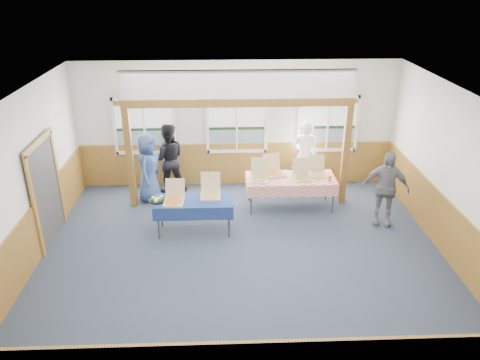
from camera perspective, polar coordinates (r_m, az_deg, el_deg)
name	(u,v)px	position (r m, az deg, el deg)	size (l,w,h in m)	color
floor	(243,256)	(9.34, 0.35, -9.28)	(8.00, 8.00, 0.00)	#252E3C
ceiling	(243,97)	(8.02, 0.41, 10.11)	(8.00, 8.00, 0.00)	white
wall_back	(237,125)	(11.82, -0.41, 6.78)	(8.00, 8.00, 0.00)	silver
wall_front	(257,310)	(5.58, 2.09, -15.53)	(8.00, 8.00, 0.00)	silver
wall_left	(21,186)	(9.29, -25.10, -0.71)	(8.00, 8.00, 0.00)	silver
wall_right	(457,179)	(9.60, 24.98, 0.10)	(8.00, 8.00, 0.00)	silver
wainscot_back	(237,164)	(12.16, -0.39, 2.02)	(7.98, 0.05, 1.10)	brown
wainscot_left	(33,236)	(9.73, -23.88, -6.32)	(0.05, 6.98, 1.10)	brown
wainscot_right	(446,228)	(10.03, 23.80, -5.38)	(0.05, 6.98, 1.10)	brown
cased_opening	(46,192)	(10.25, -22.60, -1.36)	(0.06, 1.30, 2.10)	#343434
window_left	(144,123)	(11.91, -11.61, 6.81)	(1.56, 0.10, 1.46)	white
window_mid	(237,122)	(11.76, -0.40, 7.08)	(1.56, 0.10, 1.46)	white
window_right	(328,121)	(12.05, 10.68, 7.09)	(1.56, 0.10, 1.46)	white
post_left	(130,158)	(11.03, -13.29, 2.57)	(0.15, 0.15, 2.40)	#5E3115
post_right	(345,155)	(11.19, 12.73, 2.95)	(0.15, 0.15, 2.40)	#5E3115
cross_beam	(238,102)	(10.42, -0.20, 9.45)	(5.15, 0.18, 0.18)	#5E3115
table_left	(194,203)	(9.86, -5.65, -2.77)	(1.80, 1.36, 0.76)	#343434
table_right	(291,180)	(10.91, 6.20, 0.05)	(2.23, 1.47, 0.76)	#343434
pizza_box_a	(174,200)	(9.74, -8.05, -2.41)	(0.44, 0.52, 0.44)	#D2B38C
pizza_box_b	(211,193)	(9.94, -3.62, -1.64)	(0.43, 0.52, 0.46)	#D2B38C
pizza_box_c	(259,177)	(10.70, 2.35, 0.36)	(0.48, 0.56, 0.45)	#D2B38C
pizza_box_d	(274,172)	(10.99, 4.22, 1.00)	(0.52, 0.59, 0.44)	#D2B38C
pizza_box_e	(302,176)	(10.84, 7.58, 0.47)	(0.41, 0.49, 0.42)	#D2B38C
pizza_box_f	(318,172)	(11.11, 9.44, 0.96)	(0.39, 0.47, 0.41)	#D2B38C
veggie_tray	(158,199)	(9.90, -10.02, -2.33)	(0.38, 0.38, 0.09)	black
drink_glass	(330,178)	(10.80, 10.88, 0.20)	(0.07, 0.07, 0.15)	#9A7219
woman_white	(304,156)	(11.81, 7.86, 2.96)	(0.66, 0.43, 1.81)	white
woman_black	(168,159)	(11.68, -8.74, 2.59)	(0.87, 0.68, 1.79)	black
man_blue	(148,167)	(11.38, -11.15, 1.51)	(0.82, 0.53, 1.68)	#354E84
person_grey	(385,188)	(10.55, 17.27, -0.97)	(1.00, 0.42, 1.71)	slate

